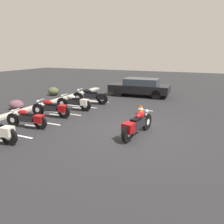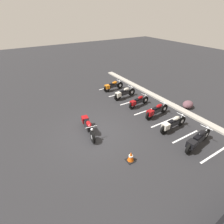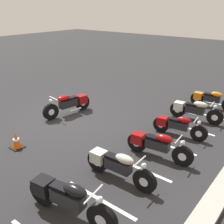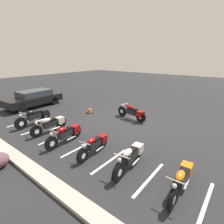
{
  "view_description": "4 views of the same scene",
  "coord_description": "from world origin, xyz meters",
  "px_view_note": "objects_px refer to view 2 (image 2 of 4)",
  "views": [
    {
      "loc": [
        -7.84,
        -2.59,
        3.08
      ],
      "look_at": [
        0.66,
        1.25,
        0.54
      ],
      "focal_mm": 35.0,
      "sensor_mm": 36.0,
      "label": 1
    },
    {
      "loc": [
        7.34,
        -3.34,
        6.24
      ],
      "look_at": [
        -0.61,
        1.56,
        0.69
      ],
      "focal_mm": 28.0,
      "sensor_mm": 36.0,
      "label": 2
    },
    {
      "loc": [
        6.65,
        7.63,
        4.35
      ],
      "look_at": [
        -0.69,
        1.79,
        0.48
      ],
      "focal_mm": 42.0,
      "sensor_mm": 36.0,
      "label": 3
    },
    {
      "loc": [
        -5.85,
        8.83,
        3.87
      ],
      "look_at": [
        -0.02,
        1.46,
        0.86
      ],
      "focal_mm": 28.0,
      "sensor_mm": 36.0,
      "label": 4
    }
  ],
  "objects_px": {
    "parked_bike_1": "(124,93)",
    "parked_bike_4": "(172,124)",
    "parked_bike_0": "(113,86)",
    "parked_bike_5": "(198,140)",
    "parked_bike_2": "(138,101)",
    "parked_bike_3": "(156,111)",
    "traffic_cone": "(131,157)",
    "motorcycle_maroon_featured": "(88,126)",
    "landscape_rock_0": "(188,104)"
  },
  "relations": [
    {
      "from": "parked_bike_1",
      "to": "parked_bike_4",
      "type": "relative_size",
      "value": 0.99
    },
    {
      "from": "parked_bike_0",
      "to": "parked_bike_5",
      "type": "bearing_deg",
      "value": -93.45
    },
    {
      "from": "parked_bike_0",
      "to": "parked_bike_2",
      "type": "xyz_separation_m",
      "value": [
        3.48,
        0.04,
        -0.01
      ]
    },
    {
      "from": "parked_bike_0",
      "to": "parked_bike_4",
      "type": "relative_size",
      "value": 0.94
    },
    {
      "from": "parked_bike_0",
      "to": "parked_bike_1",
      "type": "bearing_deg",
      "value": -94.15
    },
    {
      "from": "parked_bike_3",
      "to": "parked_bike_1",
      "type": "bearing_deg",
      "value": 88.05
    },
    {
      "from": "parked_bike_5",
      "to": "traffic_cone",
      "type": "distance_m",
      "value": 3.64
    },
    {
      "from": "motorcycle_maroon_featured",
      "to": "parked_bike_0",
      "type": "bearing_deg",
      "value": 144.54
    },
    {
      "from": "motorcycle_maroon_featured",
      "to": "parked_bike_3",
      "type": "height_order",
      "value": "motorcycle_maroon_featured"
    },
    {
      "from": "landscape_rock_0",
      "to": "traffic_cone",
      "type": "distance_m",
      "value": 6.9
    },
    {
      "from": "parked_bike_4",
      "to": "landscape_rock_0",
      "type": "bearing_deg",
      "value": 20.11
    },
    {
      "from": "parked_bike_2",
      "to": "parked_bike_3",
      "type": "xyz_separation_m",
      "value": [
        1.72,
        0.13,
        0.03
      ]
    },
    {
      "from": "parked_bike_0",
      "to": "parked_bike_2",
      "type": "distance_m",
      "value": 3.48
    },
    {
      "from": "parked_bike_0",
      "to": "parked_bike_4",
      "type": "height_order",
      "value": "parked_bike_4"
    },
    {
      "from": "parked_bike_2",
      "to": "parked_bike_4",
      "type": "height_order",
      "value": "parked_bike_4"
    },
    {
      "from": "parked_bike_2",
      "to": "landscape_rock_0",
      "type": "relative_size",
      "value": 2.31
    },
    {
      "from": "parked_bike_0",
      "to": "landscape_rock_0",
      "type": "xyz_separation_m",
      "value": [
        5.56,
        2.96,
        -0.14
      ]
    },
    {
      "from": "motorcycle_maroon_featured",
      "to": "parked_bike_1",
      "type": "bearing_deg",
      "value": 130.53
    },
    {
      "from": "motorcycle_maroon_featured",
      "to": "parked_bike_4",
      "type": "height_order",
      "value": "motorcycle_maroon_featured"
    },
    {
      "from": "parked_bike_2",
      "to": "parked_bike_1",
      "type": "bearing_deg",
      "value": 86.08
    },
    {
      "from": "parked_bike_0",
      "to": "parked_bike_1",
      "type": "height_order",
      "value": "parked_bike_1"
    },
    {
      "from": "parked_bike_5",
      "to": "landscape_rock_0",
      "type": "distance_m",
      "value": 4.31
    },
    {
      "from": "parked_bike_0",
      "to": "parked_bike_3",
      "type": "distance_m",
      "value": 5.21
    },
    {
      "from": "parked_bike_2",
      "to": "motorcycle_maroon_featured",
      "type": "bearing_deg",
      "value": -174.86
    },
    {
      "from": "parked_bike_1",
      "to": "traffic_cone",
      "type": "relative_size",
      "value": 3.92
    },
    {
      "from": "parked_bike_1",
      "to": "parked_bike_2",
      "type": "height_order",
      "value": "parked_bike_1"
    },
    {
      "from": "parked_bike_2",
      "to": "parked_bike_5",
      "type": "bearing_deg",
      "value": -99.35
    },
    {
      "from": "motorcycle_maroon_featured",
      "to": "parked_bike_5",
      "type": "distance_m",
      "value": 5.89
    },
    {
      "from": "parked_bike_4",
      "to": "traffic_cone",
      "type": "xyz_separation_m",
      "value": [
        0.7,
        -3.56,
        -0.19
      ]
    },
    {
      "from": "parked_bike_1",
      "to": "parked_bike_5",
      "type": "height_order",
      "value": "parked_bike_5"
    },
    {
      "from": "parked_bike_5",
      "to": "landscape_rock_0",
      "type": "relative_size",
      "value": 2.74
    },
    {
      "from": "parked_bike_1",
      "to": "traffic_cone",
      "type": "bearing_deg",
      "value": -127.89
    },
    {
      "from": "landscape_rock_0",
      "to": "traffic_cone",
      "type": "relative_size",
      "value": 1.56
    },
    {
      "from": "traffic_cone",
      "to": "parked_bike_5",
      "type": "bearing_deg",
      "value": 73.88
    },
    {
      "from": "parked_bike_5",
      "to": "parked_bike_0",
      "type": "bearing_deg",
      "value": 80.78
    },
    {
      "from": "parked_bike_4",
      "to": "parked_bike_5",
      "type": "bearing_deg",
      "value": -94.66
    },
    {
      "from": "parked_bike_3",
      "to": "landscape_rock_0",
      "type": "bearing_deg",
      "value": -12.92
    },
    {
      "from": "motorcycle_maroon_featured",
      "to": "parked_bike_3",
      "type": "relative_size",
      "value": 1.06
    },
    {
      "from": "parked_bike_3",
      "to": "traffic_cone",
      "type": "height_order",
      "value": "parked_bike_3"
    },
    {
      "from": "parked_bike_1",
      "to": "parked_bike_2",
      "type": "bearing_deg",
      "value": -92.54
    },
    {
      "from": "motorcycle_maroon_featured",
      "to": "parked_bike_1",
      "type": "height_order",
      "value": "motorcycle_maroon_featured"
    },
    {
      "from": "parked_bike_2",
      "to": "parked_bike_4",
      "type": "xyz_separation_m",
      "value": [
        3.33,
        -0.13,
        0.04
      ]
    },
    {
      "from": "parked_bike_0",
      "to": "parked_bike_2",
      "type": "height_order",
      "value": "parked_bike_0"
    },
    {
      "from": "parked_bike_0",
      "to": "landscape_rock_0",
      "type": "height_order",
      "value": "parked_bike_0"
    },
    {
      "from": "motorcycle_maroon_featured",
      "to": "parked_bike_4",
      "type": "relative_size",
      "value": 1.05
    },
    {
      "from": "parked_bike_4",
      "to": "parked_bike_5",
      "type": "height_order",
      "value": "parked_bike_5"
    },
    {
      "from": "parked_bike_0",
      "to": "traffic_cone",
      "type": "bearing_deg",
      "value": -118.26
    },
    {
      "from": "parked_bike_4",
      "to": "traffic_cone",
      "type": "distance_m",
      "value": 3.63
    },
    {
      "from": "parked_bike_3",
      "to": "traffic_cone",
      "type": "xyz_separation_m",
      "value": [
        2.31,
        -3.81,
        -0.19
      ]
    },
    {
      "from": "motorcycle_maroon_featured",
      "to": "parked_bike_2",
      "type": "xyz_separation_m",
      "value": [
        -0.96,
        4.45,
        -0.06
      ]
    }
  ]
}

